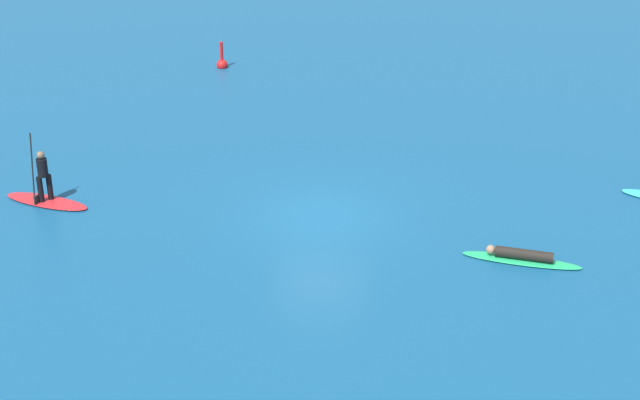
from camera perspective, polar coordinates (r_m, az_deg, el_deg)
name	(u,v)px	position (r m, az deg, el deg)	size (l,w,h in m)	color
ground_plane	(320,215)	(28.27, 0.00, -0.91)	(120.00, 120.00, 0.00)	navy
surfer_on_green_board	(521,257)	(26.37, 11.67, -3.29)	(3.20, 1.01, 0.37)	#23B266
surfer_on_red_board	(45,191)	(29.99, -15.75, 0.48)	(2.89, 1.44, 2.28)	red
marker_buoy	(222,63)	(41.01, -5.74, 7.96)	(0.47, 0.47, 1.21)	red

